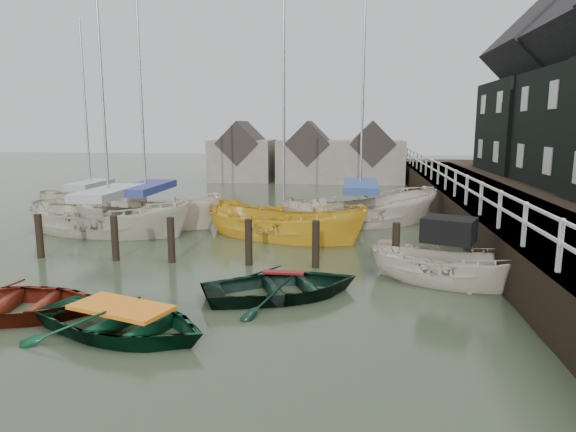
# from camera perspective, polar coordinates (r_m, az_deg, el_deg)

# --- Properties ---
(ground) EXTENTS (120.00, 120.00, 0.00)m
(ground) POSITION_cam_1_polar(r_m,az_deg,el_deg) (13.04, -12.29, -8.69)
(ground) COLOR #293521
(ground) RESTS_ON ground
(pier) EXTENTS (3.04, 32.00, 2.70)m
(pier) POSITION_cam_1_polar(r_m,az_deg,el_deg) (22.49, 20.66, 0.69)
(pier) COLOR black
(pier) RESTS_ON ground
(mooring_pilings) EXTENTS (13.72, 0.22, 1.80)m
(mooring_pilings) POSITION_cam_1_polar(r_m,az_deg,el_deg) (15.99, -12.54, -3.32)
(mooring_pilings) COLOR black
(mooring_pilings) RESTS_ON ground
(far_sheds) EXTENTS (14.00, 4.08, 4.39)m
(far_sheds) POSITION_cam_1_polar(r_m,az_deg,el_deg) (37.83, 2.15, 6.69)
(far_sheds) COLOR #665B51
(far_sheds) RESTS_ON ground
(rowboat_red) EXTENTS (4.46, 3.46, 0.85)m
(rowboat_red) POSITION_cam_1_polar(r_m,az_deg,el_deg) (13.03, -28.25, -9.73)
(rowboat_red) COLOR #5F1A0D
(rowboat_red) RESTS_ON ground
(rowboat_green) EXTENTS (4.58, 3.87, 0.81)m
(rowboat_green) POSITION_cam_1_polar(r_m,az_deg,el_deg) (11.12, -17.87, -12.34)
(rowboat_green) COLOR black
(rowboat_green) RESTS_ON ground
(rowboat_dkgreen) EXTENTS (4.73, 4.18, 0.81)m
(rowboat_dkgreen) POSITION_cam_1_polar(r_m,az_deg,el_deg) (12.73, -0.50, -8.93)
(rowboat_dkgreen) COLOR black
(rowboat_dkgreen) RESTS_ON ground
(motorboat) EXTENTS (4.59, 3.13, 2.56)m
(motorboat) POSITION_cam_1_polar(r_m,az_deg,el_deg) (14.34, 17.30, -6.78)
(motorboat) COLOR beige
(motorboat) RESTS_ON ground
(sailboat_a) EXTENTS (7.15, 3.44, 11.72)m
(sailboat_a) POSITION_cam_1_polar(r_m,az_deg,el_deg) (21.04, -19.06, -1.63)
(sailboat_a) COLOR #BCB7A0
(sailboat_a) RESTS_ON ground
(sailboat_b) EXTENTS (7.14, 3.67, 11.04)m
(sailboat_b) POSITION_cam_1_polar(r_m,az_deg,el_deg) (22.29, -15.35, -0.80)
(sailboat_b) COLOR beige
(sailboat_b) RESTS_ON ground
(sailboat_c) EXTENTS (7.12, 4.84, 10.71)m
(sailboat_c) POSITION_cam_1_polar(r_m,az_deg,el_deg) (19.22, -0.46, -2.30)
(sailboat_c) COLOR gold
(sailboat_c) RESTS_ON ground
(sailboat_d) EXTENTS (7.50, 4.99, 11.40)m
(sailboat_d) POSITION_cam_1_polar(r_m,az_deg,el_deg) (21.89, 7.96, -0.73)
(sailboat_d) COLOR beige
(sailboat_d) RESTS_ON ground
(sailboat_e) EXTENTS (5.42, 2.06, 10.02)m
(sailboat_e) POSITION_cam_1_polar(r_m,az_deg,el_deg) (26.88, -20.92, 0.74)
(sailboat_e) COLOR #B8B49D
(sailboat_e) RESTS_ON ground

